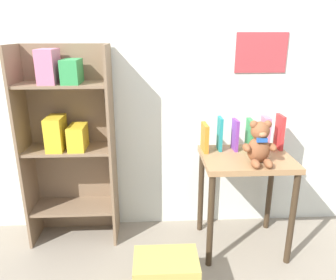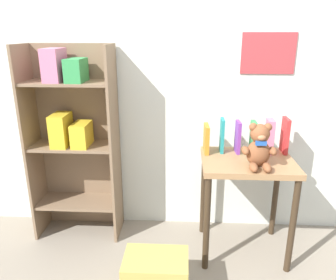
{
  "view_description": "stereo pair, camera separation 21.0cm",
  "coord_description": "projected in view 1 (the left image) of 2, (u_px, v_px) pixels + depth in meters",
  "views": [
    {
      "loc": [
        -0.34,
        -0.79,
        1.44
      ],
      "look_at": [
        -0.23,
        1.2,
        0.77
      ],
      "focal_mm": 35.0,
      "sensor_mm": 36.0,
      "label": 1
    },
    {
      "loc": [
        -0.13,
        -0.79,
        1.44
      ],
      "look_at": [
        -0.23,
        1.2,
        0.77
      ],
      "focal_mm": 35.0,
      "sensor_mm": 36.0,
      "label": 2
    }
  ],
  "objects": [
    {
      "name": "wall_back",
      "position": [
        200.0,
        60.0,
        2.26
      ],
      "size": [
        4.8,
        0.07,
        2.5
      ],
      "color": "silver",
      "rests_on": "ground_plane"
    },
    {
      "name": "book_standing_green",
      "position": [
        250.0,
        135.0,
        2.2
      ],
      "size": [
        0.03,
        0.15,
        0.21
      ],
      "primitive_type": "cube",
      "rotation": [
        0.0,
        0.0,
        -0.01
      ],
      "color": "#33934C",
      "rests_on": "display_table"
    },
    {
      "name": "book_standing_teal",
      "position": [
        220.0,
        134.0,
        2.2
      ],
      "size": [
        0.02,
        0.1,
        0.23
      ],
      "primitive_type": "cube",
      "rotation": [
        0.0,
        0.0,
        -0.01
      ],
      "color": "teal",
      "rests_on": "display_table"
    },
    {
      "name": "book_standing_purple",
      "position": [
        235.0,
        135.0,
        2.2
      ],
      "size": [
        0.03,
        0.11,
        0.21
      ],
      "primitive_type": "cube",
      "rotation": [
        0.0,
        0.0,
        0.05
      ],
      "color": "purple",
      "rests_on": "display_table"
    },
    {
      "name": "teddy_bear",
      "position": [
        260.0,
        144.0,
        1.97
      ],
      "size": [
        0.2,
        0.19,
        0.27
      ],
      "color": "brown",
      "rests_on": "display_table"
    },
    {
      "name": "display_table",
      "position": [
        245.0,
        173.0,
        2.15
      ],
      "size": [
        0.58,
        0.46,
        0.67
      ],
      "color": "#9E754C",
      "rests_on": "ground_plane"
    },
    {
      "name": "storage_bin",
      "position": [
        166.0,
        279.0,
        1.8
      ],
      "size": [
        0.35,
        0.24,
        0.28
      ],
      "color": "tan",
      "rests_on": "ground_plane"
    },
    {
      "name": "book_standing_orange",
      "position": [
        205.0,
        137.0,
        2.19
      ],
      "size": [
        0.03,
        0.15,
        0.19
      ],
      "primitive_type": "cube",
      "rotation": [
        0.0,
        0.0,
        0.04
      ],
      "color": "orange",
      "rests_on": "display_table"
    },
    {
      "name": "book_standing_red",
      "position": [
        280.0,
        132.0,
        2.23
      ],
      "size": [
        0.02,
        0.13,
        0.23
      ],
      "primitive_type": "cube",
      "rotation": [
        0.0,
        0.0,
        0.0
      ],
      "color": "red",
      "rests_on": "display_table"
    },
    {
      "name": "book_standing_pink",
      "position": [
        265.0,
        133.0,
        2.21
      ],
      "size": [
        0.05,
        0.11,
        0.23
      ],
      "primitive_type": "cube",
      "rotation": [
        0.0,
        0.0,
        -0.04
      ],
      "color": "#D17093",
      "rests_on": "display_table"
    },
    {
      "name": "bookshelf_side",
      "position": [
        68.0,
        134.0,
        2.21
      ],
      "size": [
        0.6,
        0.28,
        1.36
      ],
      "color": "#7F664C",
      "rests_on": "ground_plane"
    }
  ]
}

